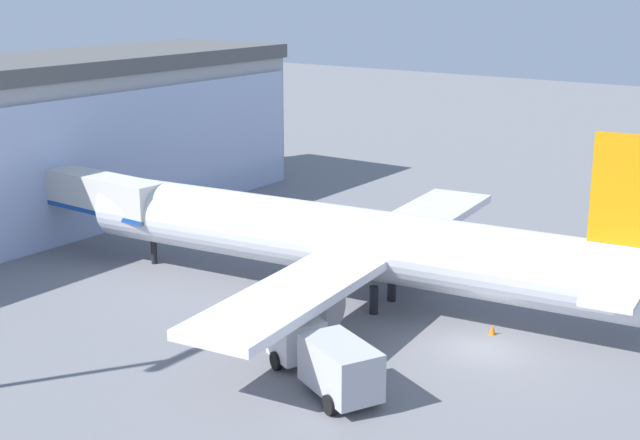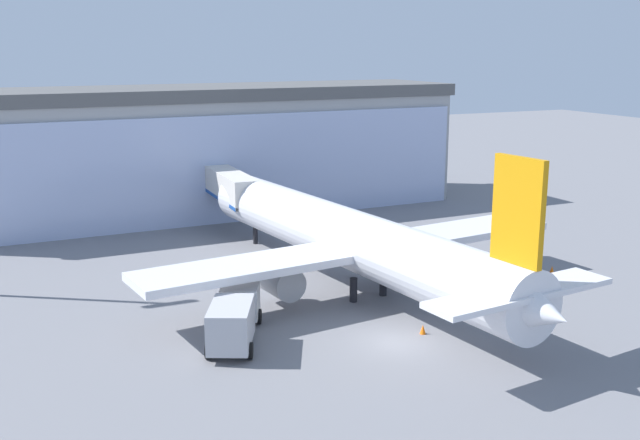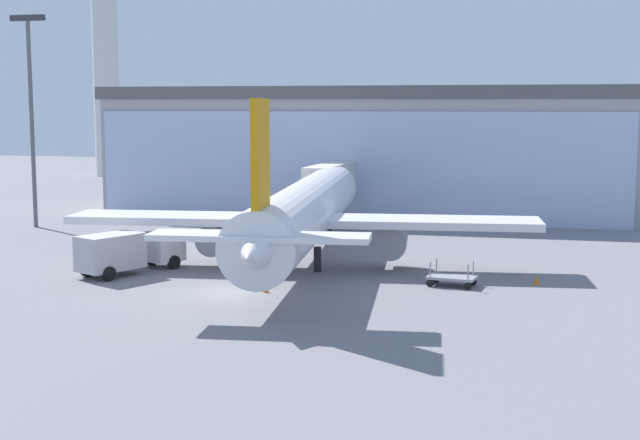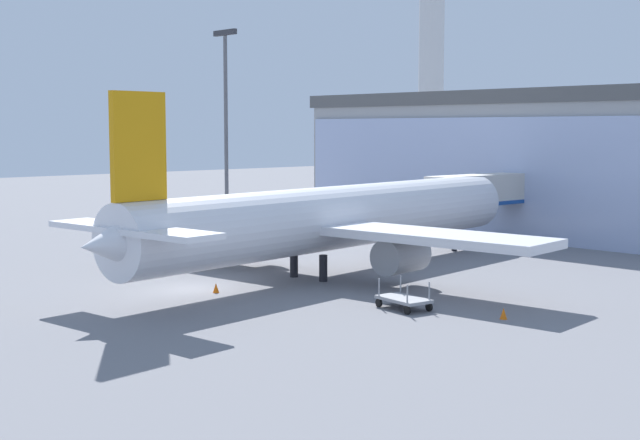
{
  "view_description": "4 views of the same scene",
  "coord_description": "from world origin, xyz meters",
  "px_view_note": "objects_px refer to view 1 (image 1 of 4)",
  "views": [
    {
      "loc": [
        -38.59,
        -17.97,
        18.0
      ],
      "look_at": [
        0.01,
        10.19,
        5.07
      ],
      "focal_mm": 50.0,
      "sensor_mm": 36.0,
      "label": 1
    },
    {
      "loc": [
        -20.34,
        -34.15,
        16.2
      ],
      "look_at": [
        0.17,
        10.93,
        4.7
      ],
      "focal_mm": 42.0,
      "sensor_mm": 36.0,
      "label": 2
    },
    {
      "loc": [
        17.3,
        -47.27,
        10.63
      ],
      "look_at": [
        2.69,
        9.8,
        3.03
      ],
      "focal_mm": 50.0,
      "sensor_mm": 36.0,
      "label": 3
    },
    {
      "loc": [
        42.22,
        -28.29,
        9.17
      ],
      "look_at": [
        -0.45,
        10.34,
        3.23
      ],
      "focal_mm": 50.0,
      "sensor_mm": 36.0,
      "label": 4
    }
  ],
  "objects_px": {
    "safety_cone_nose": "(492,330)",
    "jet_bridge": "(89,193)",
    "baggage_cart": "(498,262)",
    "airplane": "(350,242)",
    "safety_cone_wingtip": "(505,243)",
    "catering_truck": "(325,358)"
  },
  "relations": [
    {
      "from": "jet_bridge",
      "to": "safety_cone_nose",
      "type": "bearing_deg",
      "value": -173.07
    },
    {
      "from": "airplane",
      "to": "safety_cone_nose",
      "type": "xyz_separation_m",
      "value": [
        0.18,
        -8.92,
        -3.25
      ]
    },
    {
      "from": "catering_truck",
      "to": "safety_cone_nose",
      "type": "height_order",
      "value": "catering_truck"
    },
    {
      "from": "airplane",
      "to": "baggage_cart",
      "type": "relative_size",
      "value": 12.52
    },
    {
      "from": "safety_cone_wingtip",
      "to": "catering_truck",
      "type": "bearing_deg",
      "value": -173.62
    },
    {
      "from": "jet_bridge",
      "to": "baggage_cart",
      "type": "distance_m",
      "value": 27.37
    },
    {
      "from": "airplane",
      "to": "catering_truck",
      "type": "xyz_separation_m",
      "value": [
        -10.08,
        -5.51,
        -2.06
      ]
    },
    {
      "from": "airplane",
      "to": "safety_cone_wingtip",
      "type": "relative_size",
      "value": 67.9
    },
    {
      "from": "catering_truck",
      "to": "baggage_cart",
      "type": "xyz_separation_m",
      "value": [
        20.39,
        1.03,
        -0.97
      ]
    },
    {
      "from": "jet_bridge",
      "to": "catering_truck",
      "type": "distance_m",
      "value": 26.12
    },
    {
      "from": "catering_truck",
      "to": "safety_cone_wingtip",
      "type": "xyz_separation_m",
      "value": [
        25.25,
        2.82,
        -1.19
      ]
    },
    {
      "from": "airplane",
      "to": "baggage_cart",
      "type": "xyz_separation_m",
      "value": [
        10.31,
        -4.49,
        -3.03
      ]
    },
    {
      "from": "airplane",
      "to": "safety_cone_nose",
      "type": "relative_size",
      "value": 67.9
    },
    {
      "from": "jet_bridge",
      "to": "baggage_cart",
      "type": "bearing_deg",
      "value": -150.26
    },
    {
      "from": "airplane",
      "to": "catering_truck",
      "type": "relative_size",
      "value": 4.95
    },
    {
      "from": "catering_truck",
      "to": "safety_cone_wingtip",
      "type": "relative_size",
      "value": 13.71
    },
    {
      "from": "airplane",
      "to": "safety_cone_wingtip",
      "type": "bearing_deg",
      "value": -107.11
    },
    {
      "from": "safety_cone_nose",
      "to": "jet_bridge",
      "type": "bearing_deg",
      "value": 95.59
    },
    {
      "from": "jet_bridge",
      "to": "baggage_cart",
      "type": "relative_size",
      "value": 4.17
    },
    {
      "from": "airplane",
      "to": "safety_cone_wingtip",
      "type": "distance_m",
      "value": 15.74
    },
    {
      "from": "safety_cone_nose",
      "to": "baggage_cart",
      "type": "bearing_deg",
      "value": 23.64
    },
    {
      "from": "catering_truck",
      "to": "baggage_cart",
      "type": "distance_m",
      "value": 20.44
    }
  ]
}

